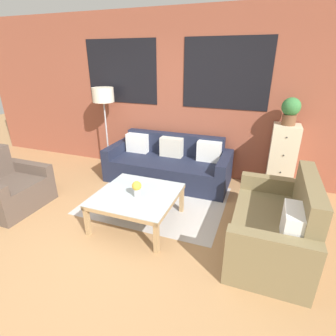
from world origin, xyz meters
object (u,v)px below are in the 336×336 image
object	(u,v)px
settee_vintage	(275,227)
coffee_table	(137,198)
couch_dark	(169,165)
floor_lamp	(103,99)
potted_plant	(291,110)
armchair_corner	(9,189)
drawer_cabinet	(282,160)
flower_vase	(137,188)

from	to	relation	value
settee_vintage	coffee_table	bearing A→B (deg)	-178.43
couch_dark	coffee_table	world-z (taller)	couch_dark
coffee_table	floor_lamp	size ratio (longest dim) A/B	0.64
couch_dark	potted_plant	xyz separation A→B (m)	(1.83, 0.21, 1.05)
coffee_table	armchair_corner	bearing A→B (deg)	-171.72
armchair_corner	drawer_cabinet	distance (m)	4.15
coffee_table	floor_lamp	distance (m)	2.27
settee_vintage	drawer_cabinet	bearing A→B (deg)	87.50
settee_vintage	flower_vase	size ratio (longest dim) A/B	6.89
settee_vintage	drawer_cabinet	size ratio (longest dim) A/B	1.29
settee_vintage	potted_plant	world-z (taller)	potted_plant
floor_lamp	flower_vase	world-z (taller)	floor_lamp
coffee_table	floor_lamp	bearing A→B (deg)	132.72
coffee_table	flower_vase	xyz separation A→B (m)	(0.03, -0.06, 0.18)
drawer_cabinet	potted_plant	distance (m)	0.78
drawer_cabinet	potted_plant	size ratio (longest dim) A/B	2.75
floor_lamp	flower_vase	size ratio (longest dim) A/B	7.45
armchair_corner	flower_vase	size ratio (longest dim) A/B	4.33
settee_vintage	coffee_table	world-z (taller)	settee_vintage
potted_plant	couch_dark	bearing A→B (deg)	-173.42
drawer_cabinet	flower_vase	distance (m)	2.39
settee_vintage	drawer_cabinet	world-z (taller)	drawer_cabinet
potted_plant	drawer_cabinet	bearing A→B (deg)	-90.00
floor_lamp	drawer_cabinet	bearing A→B (deg)	1.74
couch_dark	floor_lamp	size ratio (longest dim) A/B	1.38
settee_vintage	drawer_cabinet	xyz separation A→B (m)	(0.07, 1.56, 0.25)
couch_dark	settee_vintage	distance (m)	2.22
floor_lamp	flower_vase	xyz separation A→B (m)	(1.43, -1.57, -0.80)
coffee_table	potted_plant	bearing A→B (deg)	42.64
armchair_corner	floor_lamp	size ratio (longest dim) A/B	0.58
floor_lamp	potted_plant	distance (m)	3.14
armchair_corner	coffee_table	world-z (taller)	armchair_corner
settee_vintage	armchair_corner	xyz separation A→B (m)	(-3.61, -0.33, -0.03)
coffee_table	drawer_cabinet	world-z (taller)	drawer_cabinet
flower_vase	settee_vintage	bearing A→B (deg)	3.82
couch_dark	floor_lamp	distance (m)	1.69
coffee_table	drawer_cabinet	distance (m)	2.38
settee_vintage	flower_vase	distance (m)	1.66
settee_vintage	coffee_table	size ratio (longest dim) A/B	1.44
potted_plant	flower_vase	distance (m)	2.51
settee_vintage	floor_lamp	xyz separation A→B (m)	(-3.07, 1.46, 1.04)
settee_vintage	floor_lamp	world-z (taller)	floor_lamp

